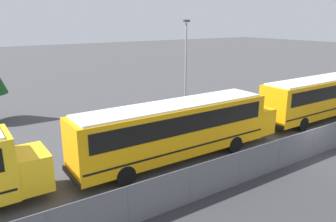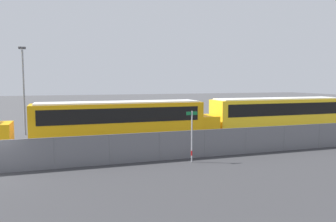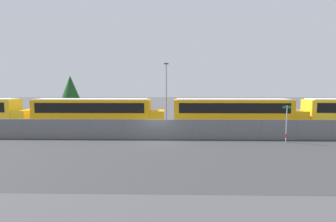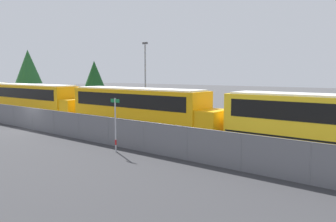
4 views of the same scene
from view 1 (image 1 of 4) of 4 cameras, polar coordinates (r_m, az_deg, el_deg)
The scene contains 5 objects.
ground_plane at distance 21.50m, azimuth 23.62°, elevation -7.34°, with size 200.00×200.00×0.00m, color #424244.
fence at distance 21.18m, azimuth 23.89°, elevation -5.07°, with size 97.36×0.07×1.78m.
school_bus_2 at distance 18.71m, azimuth 1.93°, elevation -2.67°, with size 13.56×2.48×3.42m.
school_bus_3 at distance 29.42m, azimuth 25.35°, elevation 2.61°, with size 13.56×2.48×3.42m.
light_pole at distance 29.35m, azimuth 3.12°, elevation 8.63°, with size 0.60×0.24×7.90m.
Camera 1 is at (-17.17, -10.22, 7.92)m, focal length 35.00 mm.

